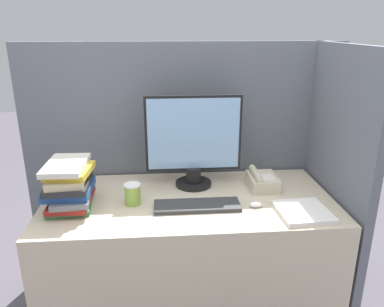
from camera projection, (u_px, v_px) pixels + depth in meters
The scene contains 10 objects.
cubicle_panel_rear at pixel (184, 167), 2.34m from camera, with size 1.91×0.04×1.51m.
cubicle_panel_right at pixel (332, 187), 2.05m from camera, with size 0.04×0.79×1.51m.
desk at pixel (189, 258), 2.09m from camera, with size 1.51×0.73×0.73m.
monitor at pixel (194, 144), 2.06m from camera, with size 0.53×0.20×0.51m.
keyboard at pixel (197, 206), 1.87m from camera, with size 0.43×0.14×0.02m.
mouse at pixel (256, 205), 1.87m from camera, with size 0.06×0.04×0.03m.
coffee_cup at pixel (133, 194), 1.89m from camera, with size 0.08×0.08×0.11m.
book_stack at pixel (69, 186), 1.84m from camera, with size 0.24×0.31×0.23m.
desk_telephone at pixel (262, 181), 2.09m from camera, with size 0.15×0.21×0.11m.
paper_pile at pixel (303, 212), 1.80m from camera, with size 0.25×0.26×0.02m.
Camera 1 is at (-0.13, -1.42, 1.59)m, focal length 35.00 mm.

